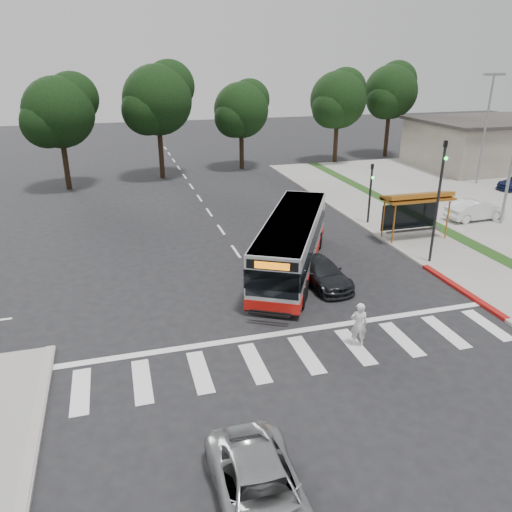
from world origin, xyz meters
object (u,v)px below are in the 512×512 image
object	(u,v)px
pedestrian	(359,324)
silver_suv_south	(261,494)
transit_bus	(292,244)
dark_sedan	(321,272)

from	to	relation	value
pedestrian	silver_suv_south	distance (m)	8.51
transit_bus	pedestrian	bearing A→B (deg)	-61.80
transit_bus	dark_sedan	bearing A→B (deg)	-40.41
transit_bus	silver_suv_south	xyz separation A→B (m)	(-5.73, -13.92, -0.76)
transit_bus	silver_suv_south	size ratio (longest dim) A/B	2.36
pedestrian	silver_suv_south	world-z (taller)	pedestrian
dark_sedan	silver_suv_south	xyz separation A→B (m)	(-6.53, -11.87, 0.02)
silver_suv_south	dark_sedan	bearing A→B (deg)	62.28
transit_bus	dark_sedan	distance (m)	2.33
pedestrian	dark_sedan	distance (m)	5.63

